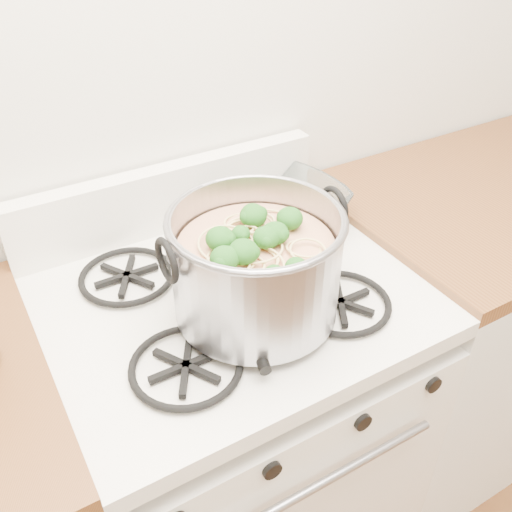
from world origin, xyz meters
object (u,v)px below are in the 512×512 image
Objects in this scene: gas_range at (236,434)px; glass_bowl at (275,213)px; spatula at (235,280)px; stock_pot at (256,267)px.

glass_bowl is (0.21, 0.17, 0.50)m from gas_range.
spatula is at bearing -139.72° from glass_bowl.
gas_range is at bearing 95.52° from stock_pot.
glass_bowl is at bearing 39.09° from gas_range.
spatula is (-0.00, 0.08, -0.09)m from stock_pot.
spatula is 2.46× the size of glass_bowl.
stock_pot reaches higher than glass_bowl.
spatula reaches higher than gas_range.
stock_pot is 0.12m from spatula.
spatula is 0.27m from glass_bowl.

